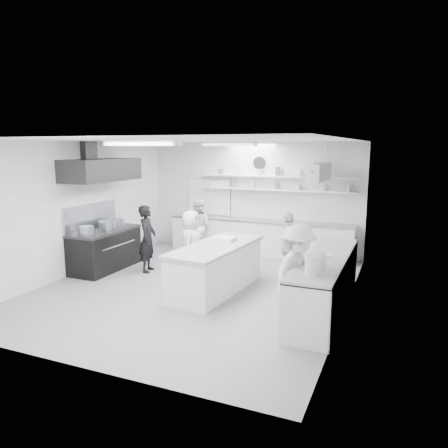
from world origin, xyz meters
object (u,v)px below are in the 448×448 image
at_px(cook_back, 198,227).
at_px(back_counter, 259,237).
at_px(right_counter, 325,285).
at_px(prep_island, 216,269).
at_px(cook_stove, 147,239).
at_px(stove, 105,251).

bearing_deg(cook_back, back_counter, -156.48).
relative_size(right_counter, prep_island, 1.36).
height_order(prep_island, cook_stove, cook_stove).
bearing_deg(prep_island, stove, 177.56).
xyz_separation_m(back_counter, cook_back, (-1.52, -0.62, 0.29)).
distance_m(back_counter, prep_island, 3.19).
xyz_separation_m(right_counter, cook_back, (-3.87, 2.78, 0.28)).
xyz_separation_m(cook_stove, cook_back, (0.34, 1.96, -0.03)).
distance_m(back_counter, cook_back, 1.67).
bearing_deg(back_counter, prep_island, -87.36).
bearing_deg(cook_stove, prep_island, -122.02).
bearing_deg(stove, cook_stove, 12.30).
bearing_deg(back_counter, stove, -136.01).
bearing_deg(right_counter, cook_back, 144.27).
relative_size(stove, right_counter, 0.55).
xyz_separation_m(back_counter, cook_stove, (-1.86, -2.57, 0.32)).
relative_size(prep_island, cook_back, 1.61).
xyz_separation_m(back_counter, prep_island, (0.15, -3.18, -0.01)).
bearing_deg(prep_island, right_counter, -0.85).
height_order(prep_island, cook_back, cook_back).
distance_m(prep_island, cook_back, 3.08).
height_order(back_counter, cook_stove, cook_stove).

